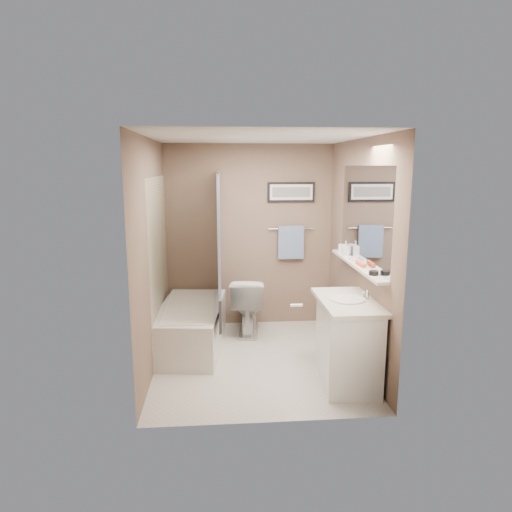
{
  "coord_description": "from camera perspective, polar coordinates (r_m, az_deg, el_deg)",
  "views": [
    {
      "loc": [
        -0.4,
        -4.72,
        2.12
      ],
      "look_at": [
        0.0,
        0.15,
        1.15
      ],
      "focal_mm": 32.0,
      "sensor_mm": 36.0,
      "label": 1
    }
  ],
  "objects": [
    {
      "name": "soap_bottle",
      "position": [
        5.28,
        11.15,
        0.96
      ],
      "size": [
        0.08,
        0.08,
        0.16
      ],
      "primitive_type": "imported",
      "rotation": [
        0.0,
        0.0,
        -0.12
      ],
      "color": "#999999",
      "rests_on": "shelf"
    },
    {
      "name": "art_image",
      "position": [
        6.01,
        4.44,
        7.96
      ],
      "size": [
        0.5,
        0.0,
        0.13
      ],
      "primitive_type": "cube",
      "color": "#595959",
      "rests_on": "art_mat"
    },
    {
      "name": "faucet_spout",
      "position": [
        4.57,
        13.76,
        -4.69
      ],
      "size": [
        0.02,
        0.02,
        0.1
      ],
      "primitive_type": "cylinder",
      "color": "silver",
      "rests_on": "countertop"
    },
    {
      "name": "curtain_rod",
      "position": [
        5.22,
        -4.78,
        10.43
      ],
      "size": [
        0.02,
        1.55,
        0.02
      ],
      "primitive_type": "cylinder",
      "rotation": [
        1.57,
        0.0,
        0.0
      ],
      "color": "silver",
      "rests_on": "wall_left"
    },
    {
      "name": "pink_comb",
      "position": [
        5.08,
        11.82,
        -0.37
      ],
      "size": [
        0.04,
        0.16,
        0.01
      ],
      "primitive_type": "cube",
      "rotation": [
        0.0,
        0.0,
        0.07
      ],
      "color": "pink",
      "rests_on": "shelf"
    },
    {
      "name": "mirror",
      "position": [
        4.83,
        13.36,
        4.99
      ],
      "size": [
        0.02,
        1.6,
        1.0
      ],
      "primitive_type": "cube",
      "color": "silver",
      "rests_on": "wall_right"
    },
    {
      "name": "art_mat",
      "position": [
        6.02,
        4.44,
        7.96
      ],
      "size": [
        0.56,
        0.0,
        0.2
      ],
      "primitive_type": "cube",
      "color": "white",
      "rests_on": "art_frame"
    },
    {
      "name": "curtain_lower",
      "position": [
        5.44,
        -4.53,
        -5.25
      ],
      "size": [
        0.03,
        1.45,
        0.36
      ],
      "primitive_type": "cube",
      "color": "#21323F",
      "rests_on": "curtain_rod"
    },
    {
      "name": "vanity",
      "position": [
        4.67,
        11.35,
        -10.57
      ],
      "size": [
        0.57,
        0.94,
        0.8
      ],
      "primitive_type": "cube",
      "rotation": [
        0.0,
        0.0,
        -0.08
      ],
      "color": "white",
      "rests_on": "ground"
    },
    {
      "name": "curtain_upper",
      "position": [
        5.26,
        -4.66,
        3.34
      ],
      "size": [
        0.03,
        1.45,
        1.28
      ],
      "primitive_type": "cube",
      "color": "silver",
      "rests_on": "curtain_rod"
    },
    {
      "name": "towel",
      "position": [
        6.07,
        4.38,
        1.71
      ],
      "size": [
        0.34,
        0.05,
        0.44
      ],
      "primitive_type": "cube",
      "color": "#94AFD7",
      "rests_on": "towel_bar"
    },
    {
      "name": "door_handle",
      "position": [
        3.75,
        5.06,
        -6.17
      ],
      "size": [
        0.1,
        0.02,
        0.02
      ],
      "primitive_type": "cylinder",
      "rotation": [
        0.0,
        1.57,
        0.0
      ],
      "color": "silver",
      "rests_on": "door"
    },
    {
      "name": "shelf",
      "position": [
        4.89,
        12.47,
        -1.06
      ],
      "size": [
        0.12,
        1.6,
        0.03
      ],
      "primitive_type": "cube",
      "color": "silver",
      "rests_on": "wall_right"
    },
    {
      "name": "ground",
      "position": [
        5.18,
        0.14,
        -12.9
      ],
      "size": [
        2.5,
        2.5,
        0.0
      ],
      "primitive_type": "plane",
      "color": "beige",
      "rests_on": "ground"
    },
    {
      "name": "wall_left",
      "position": [
        4.85,
        -12.67,
        0.04
      ],
      "size": [
        0.04,
        2.5,
        2.4
      ],
      "primitive_type": "cube",
      "color": "brown",
      "rests_on": "ground"
    },
    {
      "name": "countertop",
      "position": [
        4.53,
        11.43,
        -5.64
      ],
      "size": [
        0.54,
        0.96,
        0.04
      ],
      "primitive_type": "cube",
      "color": "beige",
      "rests_on": "vanity"
    },
    {
      "name": "tub_rim",
      "position": [
        5.43,
        -8.23,
        -6.23
      ],
      "size": [
        0.56,
        1.36,
        0.02
      ],
      "primitive_type": "cube",
      "color": "silver",
      "rests_on": "bathtub"
    },
    {
      "name": "art_frame",
      "position": [
        6.03,
        4.42,
        7.97
      ],
      "size": [
        0.62,
        0.02,
        0.26
      ],
      "primitive_type": "cube",
      "color": "black",
      "rests_on": "wall_back"
    },
    {
      "name": "candle_bowl_near",
      "position": [
        4.39,
        14.49,
        -2.07
      ],
      "size": [
        0.09,
        0.09,
        0.04
      ],
      "primitive_type": "cylinder",
      "color": "black",
      "rests_on": "shelf"
    },
    {
      "name": "door",
      "position": [
        3.77,
        10.17,
        -6.21
      ],
      "size": [
        0.8,
        0.02,
        2.0
      ],
      "primitive_type": "cube",
      "color": "silver",
      "rests_on": "wall_front"
    },
    {
      "name": "glass_jar",
      "position": [
        5.44,
        10.66,
        0.94
      ],
      "size": [
        0.08,
        0.08,
        0.1
      ],
      "primitive_type": "cylinder",
      "color": "white",
      "rests_on": "shelf"
    },
    {
      "name": "bathtub",
      "position": [
        5.51,
        -8.15,
        -8.71
      ],
      "size": [
        0.84,
        1.56,
        0.5
      ],
      "primitive_type": "cube",
      "rotation": [
        0.0,
        0.0,
        -0.1
      ],
      "color": "silver",
      "rests_on": "ground"
    },
    {
      "name": "ceiling",
      "position": [
        4.74,
        0.15,
        14.39
      ],
      "size": [
        2.2,
        2.5,
        0.04
      ],
      "primitive_type": "cube",
      "color": "silver",
      "rests_on": "wall_back"
    },
    {
      "name": "towel_bar",
      "position": [
        6.06,
        4.37,
        3.42
      ],
      "size": [
        0.6,
        0.02,
        0.02
      ],
      "primitive_type": "cylinder",
      "rotation": [
        0.0,
        1.57,
        0.0
      ],
      "color": "silver",
      "rests_on": "wall_back"
    },
    {
      "name": "wall_front",
      "position": [
        3.63,
        1.78,
        -3.44
      ],
      "size": [
        2.2,
        0.04,
        2.4
      ],
      "primitive_type": "cube",
      "color": "brown",
      "rests_on": "ground"
    },
    {
      "name": "faucet_knob",
      "position": [
        4.67,
        13.37,
        -4.6
      ],
      "size": [
        0.05,
        0.05,
        0.05
      ],
      "primitive_type": "sphere",
      "color": "silver",
      "rests_on": "countertop"
    },
    {
      "name": "wall_back",
      "position": [
        6.03,
        -0.84,
        2.45
      ],
      "size": [
        2.2,
        0.04,
        2.4
      ],
      "primitive_type": "cube",
      "color": "brown",
      "rests_on": "ground"
    },
    {
      "name": "hair_brush_front",
      "position": [
        4.76,
        12.95,
        -0.96
      ],
      "size": [
        0.05,
        0.22,
        0.04
      ],
      "primitive_type": "cylinder",
      "rotation": [
        1.57,
        0.0,
        0.05
      ],
      "color": "#EF5221",
      "rests_on": "shelf"
    },
    {
      "name": "toilet",
      "position": [
        5.87,
        -1.0,
        -6.13
      ],
      "size": [
        0.5,
        0.77,
        0.74
      ],
      "primitive_type": "imported",
      "rotation": [
        0.0,
        0.0,
        3.02
      ],
      "color": "silver",
      "rests_on": "ground"
    },
    {
      "name": "wall_right",
      "position": [
        5.03,
        12.51,
        0.42
      ],
      "size": [
        0.04,
        2.5,
        2.4
      ],
      "primitive_type": "cube",
      "color": "brown",
      "rests_on": "ground"
    },
    {
      "name": "tile_surround",
      "position": [
        5.38,
        -11.99,
        -1.03
      ],
      "size": [
        0.02,
        1.55,
        2.0
      ],
      "primitive_type": "cube",
      "color": "#BFB491",
      "rests_on": "wall_left"
    },
    {
      "name": "sink_basin",
      "position": [
        4.52,
        11.32,
        -5.31
      ],
      "size": [
        0.34,
        0.34,
        0.01
      ],
      "primitive_type": "cylinder",
      "color": "silver",
      "rests_on": "countertop"
    }
  ]
}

